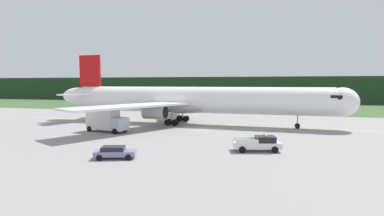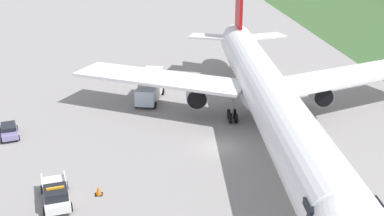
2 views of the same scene
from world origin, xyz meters
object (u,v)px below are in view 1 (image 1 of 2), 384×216
Objects in this scene: ops_pickup_truck at (259,143)px; apron_cone at (251,142)px; staff_car at (115,152)px; airliner at (191,100)px; catering_truck at (106,120)px.

ops_pickup_truck is 3.61m from apron_cone.
ops_pickup_truck is 1.27× the size of staff_car.
airliner is 25.44m from ops_pickup_truck.
apron_cone is at bearing -52.96° from airliner.
airliner reaches higher than catering_truck.
staff_car is (10.54, -15.60, -1.30)m from catering_truck.
airliner is 28.73m from staff_car.
airliner reaches higher than staff_car.
apron_cone is at bearing -10.64° from catering_truck.
airliner is 17.05m from catering_truck.
catering_truck reaches higher than apron_cone.
airliner is at bearing 124.38° from ops_pickup_truck.
airliner is 10.23× the size of ops_pickup_truck.
staff_car is 17.42m from apron_cone.
apron_cone is (13.43, 11.10, -0.30)m from staff_car.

